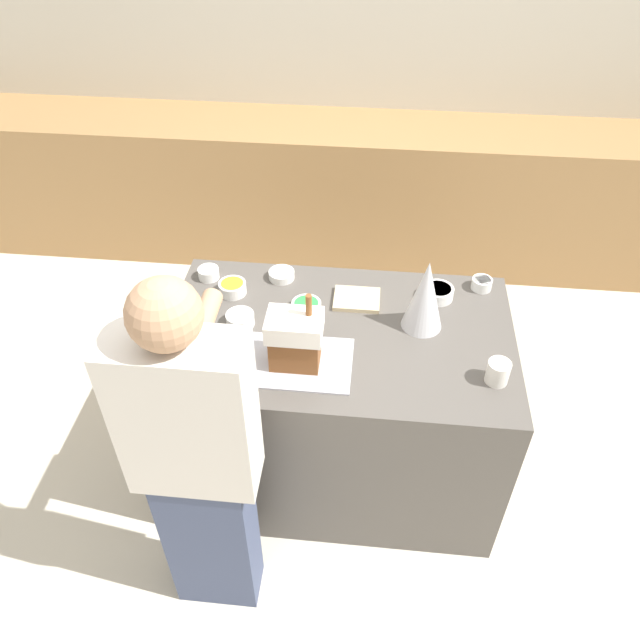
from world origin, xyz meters
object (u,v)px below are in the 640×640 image
object	(u,v)px
decorative_tree	(425,295)
candy_bowl_center_rear	(282,274)
candy_bowl_front_corner	(482,283)
candy_bowl_far_right	(240,319)
baking_tray	(296,362)
mug	(498,372)
person	(197,465)
candy_bowl_behind_tray	(209,273)
cookbook	(357,299)
candy_bowl_near_tray_left	(232,287)
candy_bowl_beside_tree	(306,306)
candy_bowl_far_left	(438,292)
gingerbread_house	(295,339)

from	to	relation	value
decorative_tree	candy_bowl_center_rear	size ratio (longest dim) A/B	2.74
candy_bowl_front_corner	candy_bowl_far_right	bearing A→B (deg)	-161.23
baking_tray	decorative_tree	distance (m)	0.59
mug	person	distance (m)	1.15
candy_bowl_behind_tray	mug	size ratio (longest dim) A/B	1.01
baking_tray	candy_bowl_center_rear	world-z (taller)	candy_bowl_center_rear
cookbook	person	bearing A→B (deg)	-119.22
candy_bowl_near_tray_left	candy_bowl_beside_tree	world-z (taller)	candy_bowl_near_tray_left
candy_bowl_center_rear	candy_bowl_far_right	bearing A→B (deg)	-110.48
cookbook	candy_bowl_center_rear	bearing A→B (deg)	159.66
candy_bowl_far_left	cookbook	bearing A→B (deg)	-170.24
candy_bowl_behind_tray	cookbook	world-z (taller)	candy_bowl_behind_tray
mug	person	xyz separation A→B (m)	(-1.05, -0.46, -0.09)
candy_bowl_far_right	candy_bowl_center_rear	bearing A→B (deg)	69.52
baking_tray	decorative_tree	xyz separation A→B (m)	(0.50, 0.28, 0.16)
candy_bowl_far_left	gingerbread_house	bearing A→B (deg)	-140.65
gingerbread_house	mug	world-z (taller)	gingerbread_house
candy_bowl_front_corner	person	size ratio (longest dim) A/B	0.06
decorative_tree	mug	bearing A→B (deg)	-46.61
baking_tray	candy_bowl_far_right	size ratio (longest dim) A/B	3.74
decorative_tree	cookbook	bearing A→B (deg)	154.78
candy_bowl_near_tray_left	candy_bowl_front_corner	size ratio (longest dim) A/B	1.34
candy_bowl_behind_tray	person	xyz separation A→B (m)	(0.19, -0.99, -0.07)
candy_bowl_beside_tree	person	size ratio (longest dim) A/B	0.08
candy_bowl_center_rear	person	bearing A→B (deg)	-98.01
candy_bowl_front_corner	candy_bowl_beside_tree	distance (m)	0.80
candy_bowl_behind_tray	baking_tray	bearing A→B (deg)	-47.21
baking_tray	candy_bowl_far_right	world-z (taller)	candy_bowl_far_right
person	decorative_tree	bearing A→B (deg)	44.27
candy_bowl_behind_tray	cookbook	distance (m)	0.69
candy_bowl_far_left	person	distance (m)	1.28
candy_bowl_far_right	candy_bowl_far_left	distance (m)	0.87
candy_bowl_far_right	mug	xyz separation A→B (m)	(1.03, -0.22, 0.02)
gingerbread_house	person	bearing A→B (deg)	-120.25
person	baking_tray	bearing A→B (deg)	59.78
candy_bowl_front_corner	decorative_tree	bearing A→B (deg)	-134.48
candy_bowl_center_rear	candy_bowl_behind_tray	bearing A→B (deg)	-174.70
candy_bowl_far_right	cookbook	world-z (taller)	candy_bowl_far_right
candy_bowl_far_left	person	world-z (taller)	person
baking_tray	candy_bowl_near_tray_left	size ratio (longest dim) A/B	3.64
cookbook	mug	world-z (taller)	mug
cookbook	person	world-z (taller)	person
decorative_tree	candy_bowl_far_right	xyz separation A→B (m)	(-0.76, -0.07, -0.13)
candy_bowl_near_tray_left	candy_bowl_front_corner	distance (m)	1.11
candy_bowl_beside_tree	cookbook	bearing A→B (deg)	20.31
decorative_tree	gingerbread_house	bearing A→B (deg)	-150.89
candy_bowl_near_tray_left	candy_bowl_far_right	distance (m)	0.22
candy_bowl_beside_tree	candy_bowl_near_tray_left	bearing A→B (deg)	166.62
candy_bowl_near_tray_left	candy_bowl_far_left	distance (m)	0.91
baking_tray	candy_bowl_beside_tree	xyz separation A→B (m)	(0.00, 0.33, 0.02)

